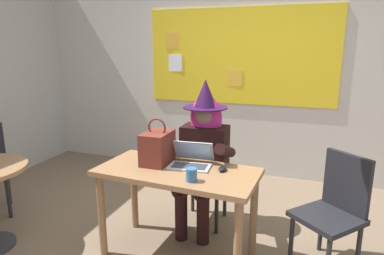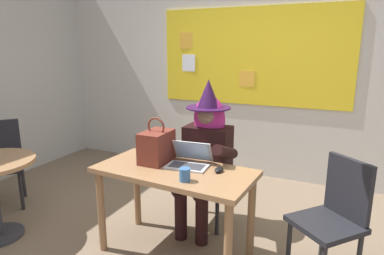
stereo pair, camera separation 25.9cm
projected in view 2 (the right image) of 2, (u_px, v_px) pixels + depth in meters
name	position (u px, v px, depth m)	size (l,w,h in m)	color
ground_plane	(182.00, 254.00, 2.77)	(24.00, 24.00, 0.00)	#75604C
wall_back_bulletin	(253.00, 60.00, 4.21)	(5.72, 2.23, 2.99)	beige
desk_main	(174.00, 183.00, 2.63)	(1.28, 0.68, 0.74)	#8E6642
chair_at_desk	(210.00, 172.00, 3.23)	(0.43, 0.43, 0.89)	black
person_costumed	(205.00, 147.00, 3.06)	(0.59, 0.67, 1.39)	black
laptop	(189.00, 160.00, 2.67)	(0.35, 0.31, 0.18)	#B7B7BC
computer_mouse	(219.00, 170.00, 2.54)	(0.06, 0.10, 0.03)	black
handbag	(157.00, 146.00, 2.74)	(0.20, 0.30, 0.38)	maroon
coffee_mug	(185.00, 175.00, 2.36)	(0.08, 0.08, 0.10)	#336099
chair_spare_by_window	(2.00, 158.00, 3.57)	(0.59, 0.59, 0.90)	black
chair_extra_corner	(335.00, 212.00, 2.42)	(0.59, 0.59, 0.89)	black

